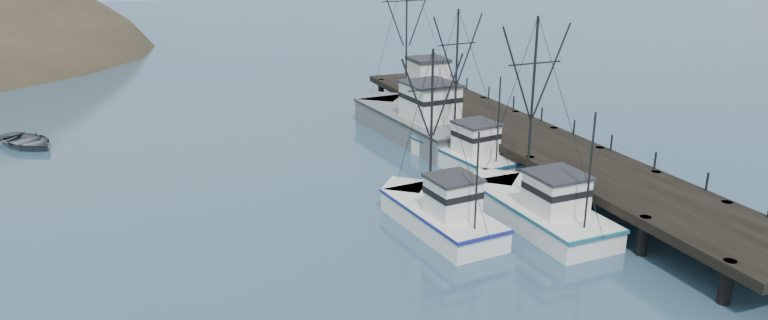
{
  "coord_description": "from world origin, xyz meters",
  "views": [
    {
      "loc": [
        -11.45,
        -22.57,
        14.94
      ],
      "look_at": [
        2.32,
        12.29,
        2.5
      ],
      "focal_mm": 32.0,
      "sensor_mm": 36.0,
      "label": 1
    }
  ],
  "objects_px": {
    "pier": "(522,136)",
    "pier_shed": "(428,74)",
    "pickup_truck": "(430,73)",
    "motorboat": "(27,146)",
    "work_vessel": "(415,120)",
    "trawler_near": "(536,208)",
    "trawler_far": "(462,153)",
    "trawler_mid": "(438,213)"
  },
  "relations": [
    {
      "from": "pier_shed",
      "to": "motorboat",
      "type": "distance_m",
      "value": 32.05
    },
    {
      "from": "trawler_mid",
      "to": "motorboat",
      "type": "xyz_separation_m",
      "value": [
        -21.83,
        24.34,
        -0.82
      ]
    },
    {
      "from": "work_vessel",
      "to": "pier_shed",
      "type": "height_order",
      "value": "work_vessel"
    },
    {
      "from": "pier",
      "to": "trawler_far",
      "type": "bearing_deg",
      "value": 173.45
    },
    {
      "from": "motorboat",
      "to": "pickup_truck",
      "type": "bearing_deg",
      "value": -30.28
    },
    {
      "from": "pier_shed",
      "to": "pickup_truck",
      "type": "relative_size",
      "value": 0.66
    },
    {
      "from": "pier",
      "to": "motorboat",
      "type": "distance_m",
      "value": 36.03
    },
    {
      "from": "work_vessel",
      "to": "motorboat",
      "type": "height_order",
      "value": "work_vessel"
    },
    {
      "from": "pickup_truck",
      "to": "motorboat",
      "type": "relative_size",
      "value": 0.87
    },
    {
      "from": "pier",
      "to": "motorboat",
      "type": "relative_size",
      "value": 7.94
    },
    {
      "from": "trawler_near",
      "to": "pickup_truck",
      "type": "xyz_separation_m",
      "value": [
        6.66,
        27.69,
        1.85
      ]
    },
    {
      "from": "trawler_near",
      "to": "motorboat",
      "type": "height_order",
      "value": "trawler_near"
    },
    {
      "from": "motorboat",
      "to": "trawler_near",
      "type": "bearing_deg",
      "value": -77.15
    },
    {
      "from": "trawler_near",
      "to": "pier_shed",
      "type": "height_order",
      "value": "trawler_near"
    },
    {
      "from": "trawler_near",
      "to": "trawler_far",
      "type": "distance_m",
      "value": 10.22
    },
    {
      "from": "trawler_near",
      "to": "pickup_truck",
      "type": "height_order",
      "value": "trawler_near"
    },
    {
      "from": "pickup_truck",
      "to": "motorboat",
      "type": "distance_m",
      "value": 33.93
    },
    {
      "from": "pickup_truck",
      "to": "trawler_far",
      "type": "bearing_deg",
      "value": 142.7
    },
    {
      "from": "pier",
      "to": "pier_shed",
      "type": "xyz_separation_m",
      "value": [
        -0.43,
        14.41,
        1.73
      ]
    },
    {
      "from": "work_vessel",
      "to": "trawler_near",
      "type": "bearing_deg",
      "value": -92.29
    },
    {
      "from": "trawler_mid",
      "to": "pickup_truck",
      "type": "height_order",
      "value": "trawler_mid"
    },
    {
      "from": "trawler_far",
      "to": "motorboat",
      "type": "height_order",
      "value": "trawler_far"
    },
    {
      "from": "trawler_mid",
      "to": "motorboat",
      "type": "distance_m",
      "value": 32.71
    },
    {
      "from": "trawler_near",
      "to": "pickup_truck",
      "type": "distance_m",
      "value": 28.53
    },
    {
      "from": "pier",
      "to": "pier_shed",
      "type": "bearing_deg",
      "value": 91.72
    },
    {
      "from": "trawler_near",
      "to": "pier_shed",
      "type": "distance_m",
      "value": 24.7
    },
    {
      "from": "trawler_near",
      "to": "work_vessel",
      "type": "height_order",
      "value": "work_vessel"
    },
    {
      "from": "trawler_mid",
      "to": "trawler_far",
      "type": "distance_m",
      "value": 10.79
    },
    {
      "from": "trawler_far",
      "to": "work_vessel",
      "type": "xyz_separation_m",
      "value": [
        -0.13,
        7.53,
        0.41
      ]
    },
    {
      "from": "pier",
      "to": "trawler_mid",
      "type": "xyz_separation_m",
      "value": [
        -10.43,
        -8.39,
        -0.87
      ]
    },
    {
      "from": "work_vessel",
      "to": "trawler_far",
      "type": "bearing_deg",
      "value": -89.03
    },
    {
      "from": "pier",
      "to": "motorboat",
      "type": "height_order",
      "value": "pier"
    },
    {
      "from": "pier",
      "to": "trawler_far",
      "type": "distance_m",
      "value": 4.44
    },
    {
      "from": "pier",
      "to": "pier_shed",
      "type": "distance_m",
      "value": 14.52
    },
    {
      "from": "work_vessel",
      "to": "pickup_truck",
      "type": "height_order",
      "value": "work_vessel"
    },
    {
      "from": "pier",
      "to": "trawler_mid",
      "type": "height_order",
      "value": "trawler_mid"
    },
    {
      "from": "trawler_near",
      "to": "motorboat",
      "type": "distance_m",
      "value": 37.32
    },
    {
      "from": "pier",
      "to": "trawler_far",
      "type": "xyz_separation_m",
      "value": [
        -4.32,
        0.5,
        -0.87
      ]
    },
    {
      "from": "trawler_mid",
      "to": "work_vessel",
      "type": "xyz_separation_m",
      "value": [
        5.98,
        16.42,
        0.41
      ]
    },
    {
      "from": "trawler_mid",
      "to": "motorboat",
      "type": "relative_size",
      "value": 1.77
    },
    {
      "from": "trawler_mid",
      "to": "pier",
      "type": "bearing_deg",
      "value": 38.81
    },
    {
      "from": "pier_shed",
      "to": "motorboat",
      "type": "bearing_deg",
      "value": 177.24
    }
  ]
}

